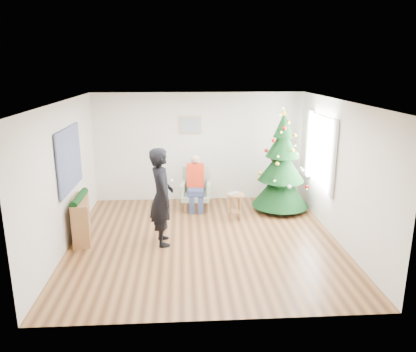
{
  "coord_description": "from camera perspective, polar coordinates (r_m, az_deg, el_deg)",
  "views": [
    {
      "loc": [
        -0.39,
        -7.07,
        3.21
      ],
      "look_at": [
        0.1,
        0.6,
        1.1
      ],
      "focal_mm": 35.0,
      "sensor_mm": 36.0,
      "label": 1
    }
  ],
  "objects": [
    {
      "name": "armchair",
      "position": [
        9.3,
        -1.71,
        -2.58
      ],
      "size": [
        0.73,
        0.67,
        0.96
      ],
      "rotation": [
        0.0,
        0.0,
        -0.09
      ],
      "color": "gray",
      "rests_on": "floor"
    },
    {
      "name": "framed_picture",
      "position": [
        9.63,
        -2.5,
        7.22
      ],
      "size": [
        0.52,
        0.05,
        0.42
      ],
      "color": "tan",
      "rests_on": "wall_back"
    },
    {
      "name": "floor",
      "position": [
        7.77,
        -0.46,
        -9.04
      ],
      "size": [
        5.0,
        5.0,
        0.0
      ],
      "primitive_type": "plane",
      "color": "brown",
      "rests_on": "ground"
    },
    {
      "name": "wall_back",
      "position": [
        9.77,
        -1.29,
        4.07
      ],
      "size": [
        5.0,
        0.0,
        5.0
      ],
      "primitive_type": "plane",
      "rotation": [
        1.57,
        0.0,
        0.0
      ],
      "color": "silver",
      "rests_on": "floor"
    },
    {
      "name": "standing_man",
      "position": [
        7.4,
        -6.54,
        -2.9
      ],
      "size": [
        0.55,
        0.73,
        1.81
      ],
      "primitive_type": "imported",
      "rotation": [
        0.0,
        0.0,
        1.76
      ],
      "color": "black",
      "rests_on": "floor"
    },
    {
      "name": "ceiling",
      "position": [
        7.11,
        -0.51,
        10.43
      ],
      "size": [
        5.0,
        5.0,
        0.0
      ],
      "primitive_type": "plane",
      "rotation": [
        3.14,
        0.0,
        0.0
      ],
      "color": "white",
      "rests_on": "wall_back"
    },
    {
      "name": "tapestry",
      "position": [
        7.83,
        -18.9,
        2.28
      ],
      "size": [
        0.03,
        1.5,
        1.15
      ],
      "primitive_type": "cube",
      "color": "black",
      "rests_on": "wall_left"
    },
    {
      "name": "stool",
      "position": [
        8.71,
        3.84,
        -4.28
      ],
      "size": [
        0.38,
        0.38,
        0.56
      ],
      "rotation": [
        0.0,
        0.0,
        0.34
      ],
      "color": "brown",
      "rests_on": "floor"
    },
    {
      "name": "garland",
      "position": [
        7.92,
        -17.67,
        -2.96
      ],
      "size": [
        0.14,
        0.9,
        0.14
      ],
      "primitive_type": "cylinder",
      "rotation": [
        1.57,
        0.0,
        0.0
      ],
      "color": "black",
      "rests_on": "console"
    },
    {
      "name": "console",
      "position": [
        8.06,
        -17.43,
        -5.8
      ],
      "size": [
        0.5,
        1.04,
        0.8
      ],
      "primitive_type": "cube",
      "rotation": [
        0.0,
        0.0,
        0.2
      ],
      "color": "brown",
      "rests_on": "floor"
    },
    {
      "name": "seated_person",
      "position": [
        9.17,
        -1.75,
        -0.95
      ],
      "size": [
        0.39,
        0.56,
        1.26
      ],
      "rotation": [
        0.0,
        0.0,
        -0.09
      ],
      "color": "navy",
      "rests_on": "armchair"
    },
    {
      "name": "curtains",
      "position": [
        8.72,
        15.39,
        3.49
      ],
      "size": [
        0.05,
        1.75,
        1.5
      ],
      "color": "white",
      "rests_on": "wall_right"
    },
    {
      "name": "wall_left",
      "position": [
        7.62,
        -19.6,
        -0.07
      ],
      "size": [
        0.0,
        5.0,
        5.0
      ],
      "primitive_type": "plane",
      "rotation": [
        1.57,
        0.0,
        1.57
      ],
      "color": "silver",
      "rests_on": "floor"
    },
    {
      "name": "wall_right",
      "position": [
        7.87,
        18.01,
        0.54
      ],
      "size": [
        0.0,
        5.0,
        5.0
      ],
      "primitive_type": "plane",
      "rotation": [
        1.57,
        0.0,
        -1.57
      ],
      "color": "silver",
      "rests_on": "floor"
    },
    {
      "name": "laptop",
      "position": [
        8.62,
        3.87,
        -2.47
      ],
      "size": [
        0.37,
        0.35,
        0.02
      ],
      "primitive_type": "imported",
      "rotation": [
        0.0,
        0.0,
        0.69
      ],
      "color": "silver",
      "rests_on": "stool"
    },
    {
      "name": "game_controller",
      "position": [
        7.27,
        -5.1,
        -0.7
      ],
      "size": [
        0.06,
        0.13,
        0.04
      ],
      "primitive_type": "cube",
      "rotation": [
        0.0,
        0.0,
        0.19
      ],
      "color": "white",
      "rests_on": "standing_man"
    },
    {
      "name": "wall_front",
      "position": [
        4.97,
        1.12,
        -7.27
      ],
      "size": [
        5.0,
        0.0,
        5.0
      ],
      "primitive_type": "plane",
      "rotation": [
        -1.57,
        0.0,
        0.0
      ],
      "color": "silver",
      "rests_on": "floor"
    },
    {
      "name": "window_panel",
      "position": [
        8.73,
        15.58,
        3.49
      ],
      "size": [
        0.04,
        1.3,
        1.4
      ],
      "primitive_type": "cube",
      "color": "white",
      "rests_on": "wall_right"
    },
    {
      "name": "christmas_tree",
      "position": [
        9.16,
        10.32,
        1.39
      ],
      "size": [
        1.27,
        1.27,
        2.3
      ],
      "rotation": [
        0.0,
        0.0,
        -0.32
      ],
      "color": "#3F2816",
      "rests_on": "floor"
    }
  ]
}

